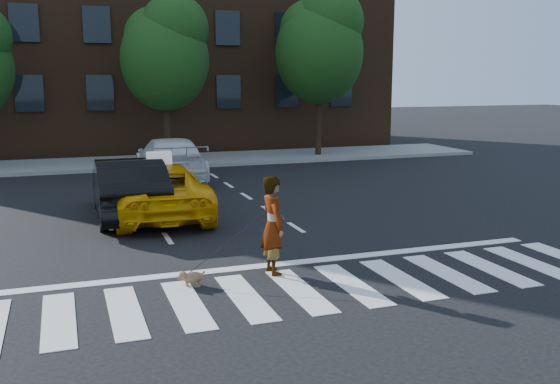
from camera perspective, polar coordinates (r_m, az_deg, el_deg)
name	(u,v)px	position (r m, az deg, el deg)	size (l,w,h in m)	color
ground	(300,291)	(11.07, 1.85, -9.02)	(120.00, 120.00, 0.00)	black
crosswalk	(300,290)	(11.07, 1.85, -8.99)	(13.00, 2.40, 0.01)	silver
stop_line	(271,265)	(12.50, -0.83, -6.69)	(12.00, 0.30, 0.01)	silver
sidewalk_far	(155,162)	(27.72, -11.37, 2.75)	(30.00, 4.00, 0.15)	slate
building	(130,33)	(35.01, -13.53, 13.95)	(26.00, 10.00, 12.00)	#442A18
tree_mid	(165,49)	(27.09, -10.44, 12.74)	(3.69, 3.69, 7.10)	black
tree_right	(320,42)	(29.07, 3.68, 13.53)	(4.00, 4.00, 7.70)	black
taxi	(159,190)	(17.01, -11.00, 0.21)	(2.40, 5.20, 1.44)	#EC9F04
black_sedan	(129,188)	(17.05, -13.68, 0.39)	(1.70, 4.86, 1.60)	black
white_suv	(170,159)	(22.86, -10.00, 2.98)	(2.19, 5.38, 1.56)	silver
woman	(273,225)	(11.75, -0.64, -3.07)	(0.69, 0.45, 1.88)	#999999
dog	(191,277)	(11.35, -8.17, -7.71)	(0.52, 0.21, 0.29)	olive
taxi_sign	(159,158)	(16.69, -11.00, 3.08)	(0.65, 0.28, 0.32)	white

